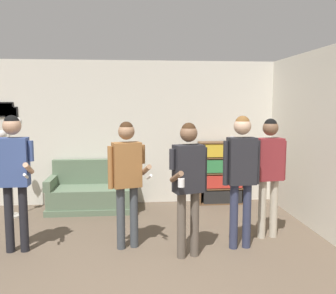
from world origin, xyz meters
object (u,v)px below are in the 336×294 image
Objects in this scene: floor_lamp at (10,149)px; person_watcher_holding_cup at (188,176)px; bookshelf at (222,173)px; person_player_foreground_left at (14,168)px; drinking_cup at (233,139)px; person_spectator_far_right at (269,165)px; couch at (94,193)px; person_player_foreground_center at (127,171)px; person_spectator_near_bookshelf at (241,167)px.

floor_lamp is 3.32m from person_watcher_holding_cup.
floor_lamp is (-3.72, -0.53, 0.57)m from bookshelf.
bookshelf is at bearing 33.28° from person_player_foreground_left.
person_player_foreground_left reaches higher than drinking_cup.
bookshelf is at bearing 96.95° from person_spectator_far_right.
couch is 0.90× the size of person_player_foreground_left.
bookshelf is at bearing 49.82° from person_player_foreground_center.
person_spectator_near_bookshelf is (1.48, -0.13, 0.05)m from person_player_foreground_center.
couch is 2.77m from drinking_cup.
person_spectator_near_bookshelf is 16.14× the size of drinking_cup.
drinking_cup is (2.59, 0.20, 0.95)m from couch.
person_spectator_near_bookshelf is 1.03× the size of person_spectator_far_right.
person_player_foreground_left is (-3.18, -2.09, 0.51)m from bookshelf.
person_player_foreground_center is (0.64, -1.88, 0.74)m from couch.
person_spectator_near_bookshelf reaches higher than couch.
couch is 0.94× the size of floor_lamp.
bookshelf is 0.71× the size of person_player_foreground_center.
floor_lamp is at bearing 144.76° from person_watcher_holding_cup.
person_spectator_near_bookshelf reaches higher than drinking_cup.
bookshelf is 10.90× the size of drinking_cup.
floor_lamp reaches higher than bookshelf.
person_player_foreground_center is at bearing -133.13° from drinking_cup.
person_spectator_far_right is (0.23, -1.86, 0.46)m from bookshelf.
couch is 2.43m from bookshelf.
person_player_foreground_center is 15.45× the size of drinking_cup.
floor_lamp reaches higher than couch.
person_spectator_far_right is (1.23, 0.58, 0.01)m from person_watcher_holding_cup.
person_player_foreground_center reaches higher than drinking_cup.
floor_lamp is 4.16m from person_spectator_far_right.
person_watcher_holding_cup is 2.73m from drinking_cup.
person_player_foreground_center is 0.96× the size of person_spectator_near_bookshelf.
person_spectator_near_bookshelf is (-0.28, -2.22, 0.50)m from bookshelf.
couch is at bearing 108.87° from person_player_foreground_center.
drinking_cup is at bearing 0.00° from bookshelf.
bookshelf is 2.76m from person_player_foreground_center.
person_player_foreground_left reaches higher than bookshelf.
person_watcher_holding_cup is 15.47× the size of drinking_cup.
person_spectator_far_right is 1.87m from drinking_cup.
floor_lamp is (-1.31, -0.33, 0.87)m from couch.
person_spectator_far_right reaches higher than bookshelf.
couch is 0.90× the size of person_spectator_near_bookshelf.
drinking_cup is at bearing 91.07° from person_spectator_far_right.
floor_lamp reaches higher than person_player_foreground_center.
couch is 0.93× the size of person_spectator_far_right.
person_player_foreground_left reaches higher than person_spectator_near_bookshelf.
person_player_foreground_center reaches higher than couch.
floor_lamp is at bearing 109.07° from person_player_foreground_left.
couch is at bearing 136.52° from person_spectator_near_bookshelf.
drinking_cup is (3.37, 2.09, 0.14)m from person_player_foreground_left.
person_player_foreground_center is at bearing 154.36° from person_watcher_holding_cup.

